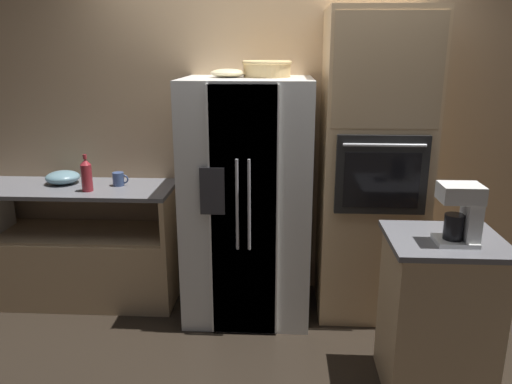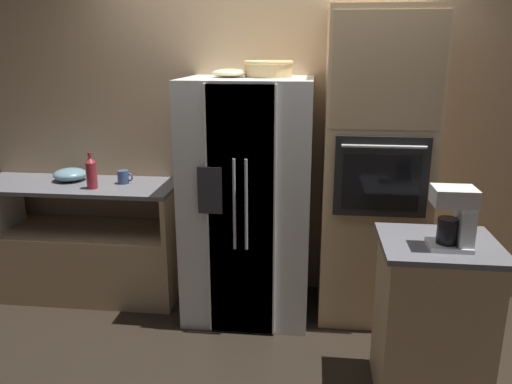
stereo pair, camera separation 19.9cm
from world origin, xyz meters
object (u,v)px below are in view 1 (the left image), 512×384
(mug, at_px, (119,179))
(mixing_bowl, at_px, (63,177))
(bottle_tall, at_px, (86,175))
(coffee_maker, at_px, (463,211))
(refrigerator, at_px, (248,200))
(wicker_basket, at_px, (268,68))
(wall_oven, at_px, (372,168))
(fruit_bowl, at_px, (228,73))

(mug, bearing_deg, mixing_bowl, 175.10)
(bottle_tall, xyz_separation_m, coffee_maker, (2.32, -0.92, 0.07))
(mug, bearing_deg, refrigerator, -8.62)
(mixing_bowl, bearing_deg, bottle_tall, -36.44)
(coffee_maker, bearing_deg, wicker_basket, 135.33)
(coffee_maker, bearing_deg, wall_oven, 106.09)
(wall_oven, distance_m, bottle_tall, 2.03)
(fruit_bowl, bearing_deg, wicker_basket, 9.10)
(refrigerator, height_order, fruit_bowl, fruit_bowl)
(wall_oven, height_order, mixing_bowl, wall_oven)
(bottle_tall, relative_size, mug, 2.25)
(refrigerator, distance_m, wall_oven, 0.91)
(coffee_maker, bearing_deg, mixing_bowl, 156.66)
(wicker_basket, height_order, mug, wicker_basket)
(bottle_tall, height_order, coffee_maker, coffee_maker)
(mixing_bowl, distance_m, coffee_maker, 2.82)
(refrigerator, relative_size, fruit_bowl, 7.00)
(bottle_tall, bearing_deg, wall_oven, 2.27)
(wall_oven, xyz_separation_m, wicker_basket, (-0.75, 0.02, 0.69))
(refrigerator, bearing_deg, wall_oven, 4.49)
(mixing_bowl, xyz_separation_m, coffee_maker, (2.59, -1.12, 0.14))
(wicker_basket, xyz_separation_m, bottle_tall, (-1.29, -0.10, -0.74))
(bottle_tall, bearing_deg, wicker_basket, 4.58)
(refrigerator, xyz_separation_m, mug, (-0.98, 0.15, 0.10))
(bottle_tall, height_order, mixing_bowl, bottle_tall)
(wall_oven, height_order, mug, wall_oven)
(wall_oven, relative_size, bottle_tall, 8.00)
(bottle_tall, distance_m, coffee_maker, 2.50)
(wicker_basket, bearing_deg, wall_oven, -1.71)
(fruit_bowl, distance_m, coffee_maker, 1.75)
(fruit_bowl, bearing_deg, coffee_maker, -37.04)
(wicker_basket, height_order, mixing_bowl, wicker_basket)
(refrigerator, height_order, mug, refrigerator)
(mixing_bowl, height_order, coffee_maker, coffee_maker)
(wicker_basket, distance_m, mixing_bowl, 1.75)
(bottle_tall, distance_m, mug, 0.25)
(bottle_tall, bearing_deg, mixing_bowl, 143.56)
(fruit_bowl, distance_m, mixing_bowl, 1.51)
(fruit_bowl, relative_size, mixing_bowl, 0.96)
(mug, bearing_deg, coffee_maker, -26.71)
(refrigerator, height_order, coffee_maker, refrigerator)
(refrigerator, height_order, mixing_bowl, refrigerator)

